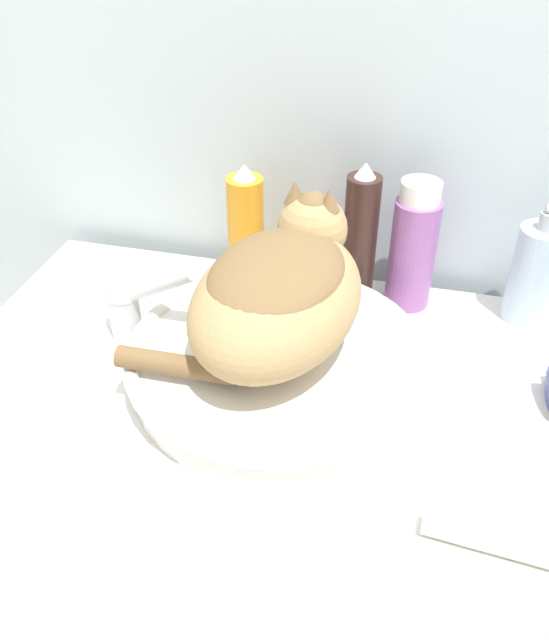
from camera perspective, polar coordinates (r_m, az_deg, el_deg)
The scene contains 11 objects.
wall_back at distance 1.03m, azimuth 7.40°, elevation 22.42°, with size 8.00×0.05×2.40m.
vanity_counter at distance 1.23m, azimuth 2.27°, elevation -19.84°, with size 0.99×0.53×0.84m.
sink_basin at distance 0.89m, azimuth 0.20°, elevation -3.48°, with size 0.40×0.40×0.06m.
cat at distance 0.83m, azimuth 0.41°, elevation 2.59°, with size 0.30×0.32×0.18m.
faucet at distance 0.95m, azimuth -11.97°, elevation 1.74°, with size 0.14×0.05×0.15m.
spray_bottle_trigger at distance 1.06m, azimuth -2.43°, elevation 7.65°, with size 0.06×0.06×0.20m.
deodorant_stick at distance 1.05m, azimuth 2.86°, elevation 6.00°, with size 0.05×0.05×0.14m.
soap_pump_bottle at distance 1.05m, azimuth 21.01°, elevation 3.66°, with size 0.07×0.07×0.19m.
mouthwash_bottle at distance 1.02m, azimuth 11.59°, elevation 6.02°, with size 0.07×0.07×0.20m.
hairspray_can_black at distance 1.03m, azimuth 7.21°, elevation 6.97°, with size 0.05×0.05×0.22m.
cream_tube at distance 0.76m, azimuth 18.61°, elevation -17.43°, with size 0.16×0.04×0.03m.
Camera 1 is at (0.12, -0.41, 1.44)m, focal length 38.00 mm.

